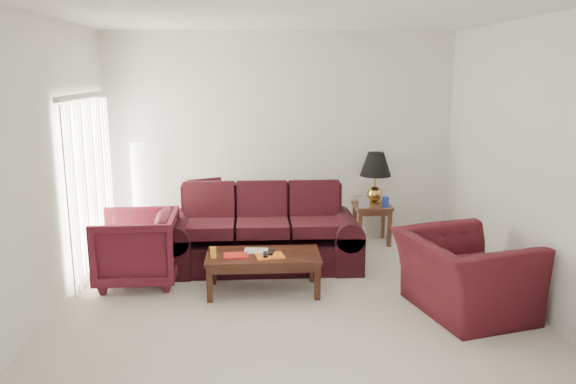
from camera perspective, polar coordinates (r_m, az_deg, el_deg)
The scene contains 19 objects.
floor at distance 6.13m, azimuth 0.50°, elevation -11.34°, with size 5.00×5.00×0.00m, color #BBB3A0.
blinds at distance 7.33m, azimuth -19.48°, elevation 0.73°, with size 0.10×2.00×2.16m, color silver.
sofa at distance 7.11m, azimuth -2.60°, elevation -3.72°, with size 2.45×1.06×1.00m, color black, non-canonical shape.
throw_pillow at distance 7.84m, azimuth -8.38°, elevation -0.27°, with size 0.45×0.13×0.45m, color black.
end_table at distance 8.23m, azimuth 8.49°, elevation -3.19°, with size 0.52×0.52×0.57m, color #58271E, non-canonical shape.
table_lamp at distance 8.14m, azimuth 8.85°, elevation 1.38°, with size 0.45×0.45×0.75m, color #AE8136, non-canonical shape.
clock at distance 7.94m, azimuth 7.71°, elevation -1.10°, with size 0.14×0.05×0.14m, color white.
blue_canister at distance 8.03m, azimuth 9.88°, elevation -1.00°, with size 0.09×0.09×0.15m, color navy.
picture_frame at distance 8.32m, azimuth 6.93°, elevation -0.40°, with size 0.13×0.02×0.16m, color #AEAEB2.
floor_lamp at distance 8.06m, azimuth -14.78°, elevation -0.36°, with size 0.24×0.24×1.51m, color white, non-canonical shape.
armchair_left at distance 6.82m, azimuth -15.11°, elevation -5.50°, with size 0.91×0.93×0.85m, color #49101B.
armchair_right at distance 6.09m, azimuth 17.47°, elevation -8.00°, with size 1.24×1.09×0.81m, color #410F14.
coffee_table at distance 6.39m, azimuth -2.52°, elevation -8.20°, with size 1.27×0.64×0.45m, color black, non-canonical shape.
magazine_red at distance 6.26m, azimuth -5.31°, elevation -6.44°, with size 0.27×0.20×0.02m, color #AE1A11.
magazine_white at distance 6.41m, azimuth -3.28°, elevation -5.98°, with size 0.26×0.20×0.01m, color silver.
magazine_orange at distance 6.22m, azimuth -1.84°, elevation -6.52°, with size 0.30×0.22×0.02m, color #D76019.
remote_a at distance 6.21m, azimuth -2.31°, elevation -6.36°, with size 0.05×0.16×0.02m, color black.
remote_b at distance 6.29m, azimuth -1.70°, elevation -6.12°, with size 0.05×0.17×0.02m, color black.
yellow_glass at distance 6.22m, azimuth -7.61°, elevation -6.11°, with size 0.07×0.07×0.12m, color gold.
Camera 1 is at (-0.40, -5.61, 2.45)m, focal length 35.00 mm.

